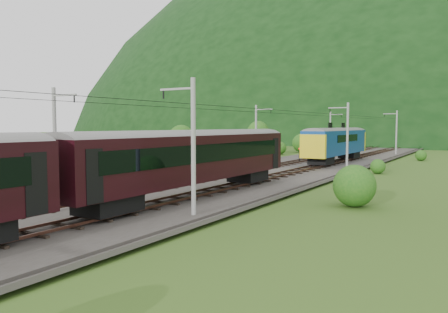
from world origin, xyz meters
The scene contains 14 objects.
ground centered at (0.00, 0.00, 0.00)m, with size 600.00×600.00×0.00m, color #304A17.
railbed centered at (0.00, 10.00, 0.15)m, with size 14.00×220.00×0.30m, color #38332D.
track_left centered at (-2.40, 10.00, 0.37)m, with size 2.40×220.00×0.27m.
track_right centered at (2.40, 10.00, 0.37)m, with size 2.40×220.00×0.27m.
catenary_left centered at (-6.12, 32.00, 4.50)m, with size 2.54×192.28×8.00m.
catenary_right centered at (6.12, 32.00, 4.50)m, with size 2.54×192.28×8.00m.
overhead_wires centered at (0.00, 10.00, 7.10)m, with size 4.83×198.00×0.03m.
mountain_main centered at (0.00, 260.00, 0.00)m, with size 504.00×360.00×244.00m, color black.
mountain_ridge centered at (-120.00, 300.00, 0.00)m, with size 336.00×280.00×132.00m, color black.
hazard_post_near centered at (-0.36, 23.53, 0.98)m, with size 0.15×0.15×1.37m, color red.
hazard_post_far centered at (0.40, 54.83, 1.11)m, with size 0.17×0.17×1.62m, color red.
signal centered at (-3.01, 39.76, 1.45)m, with size 0.22×0.22×1.96m.
vegetation_left centered at (-13.85, 11.83, 2.32)m, with size 13.19×150.79×6.41m.
vegetation_right centered at (12.08, 4.74, 1.08)m, with size 5.44×95.35×2.60m.
Camera 1 is at (20.97, -20.72, 5.54)m, focal length 35.00 mm.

